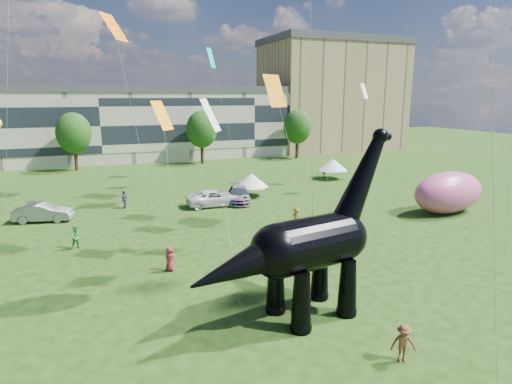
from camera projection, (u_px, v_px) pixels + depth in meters
name	position (u px, v px, depth m)	size (l,w,h in m)	color
ground	(299.00, 317.00, 22.42)	(220.00, 220.00, 0.00)	#16330C
terrace_row	(100.00, 127.00, 74.79)	(78.00, 11.00, 12.00)	beige
apartment_block	(331.00, 97.00, 93.18)	(28.00, 18.00, 22.00)	tan
tree_mid_left	(73.00, 130.00, 65.13)	(5.20, 5.20, 9.44)	#382314
tree_mid_right	(202.00, 126.00, 72.11)	(5.20, 5.20, 9.44)	#382314
tree_far_right	(297.00, 124.00, 78.40)	(5.20, 5.20, 9.44)	#382314
dinosaur_sculpture	(304.00, 248.00, 21.73)	(12.28, 4.35, 10.00)	black
car_silver	(33.00, 208.00, 41.42)	(1.62, 4.03, 1.37)	#B3B2B7
car_grey	(43.00, 213.00, 39.34)	(1.76, 5.05, 1.66)	gray
car_white	(215.00, 198.00, 44.99)	(2.74, 5.94, 1.65)	white
car_dark	(239.00, 194.00, 46.62)	(2.34, 5.74, 1.67)	#595960
gazebo_near	(251.00, 180.00, 49.10)	(4.98, 4.98, 2.65)	white
gazebo_far	(333.00, 165.00, 59.43)	(4.32, 4.32, 2.83)	white
inflatable_pink	(448.00, 192.00, 42.04)	(8.25, 4.13, 4.13)	#D0518D
visitors	(194.00, 229.00, 34.30)	(46.98, 40.43, 1.89)	#2B48A1
kites	(82.00, 37.00, 26.88)	(55.70, 45.72, 27.61)	red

